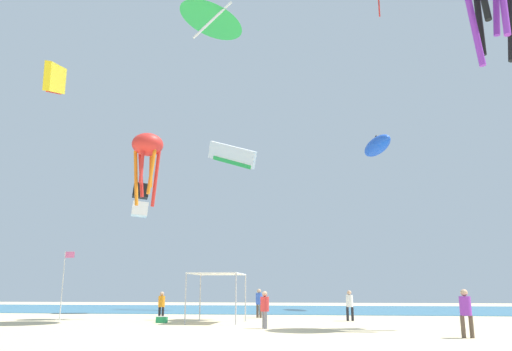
{
  "coord_description": "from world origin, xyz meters",
  "views": [
    {
      "loc": [
        3.86,
        -21.15,
        1.66
      ],
      "look_at": [
        -0.38,
        8.87,
        8.75
      ],
      "focal_mm": 34.8,
      "sensor_mm": 36.0,
      "label": 1
    }
  ],
  "objects_px": {
    "person_central": "(265,306)",
    "kite_delta_green": "(213,16)",
    "kite_octopus_red": "(147,148)",
    "canopy_tent": "(217,276)",
    "kite_inflatable_blue": "(377,146)",
    "person_leftmost": "(259,301)",
    "kite_parafoil_white": "(232,155)",
    "person_far_shore": "(350,303)",
    "cooler_box": "(162,320)",
    "banner_flag": "(64,279)",
    "person_near_tent": "(162,303)",
    "kite_box_black": "(140,200)",
    "kite_parafoil_yellow": "(56,79)",
    "person_rightmost": "(466,309)"
  },
  "relations": [
    {
      "from": "person_central",
      "to": "kite_delta_green",
      "type": "xyz_separation_m",
      "value": [
        -3.77,
        4.26,
        17.72
      ]
    },
    {
      "from": "kite_octopus_red",
      "to": "kite_delta_green",
      "type": "xyz_separation_m",
      "value": [
        4.85,
        -2.54,
        7.83
      ]
    },
    {
      "from": "canopy_tent",
      "to": "kite_inflatable_blue",
      "type": "relative_size",
      "value": 0.54
    },
    {
      "from": "person_leftmost",
      "to": "kite_parafoil_white",
      "type": "relative_size",
      "value": 0.34
    },
    {
      "from": "canopy_tent",
      "to": "kite_octopus_red",
      "type": "xyz_separation_m",
      "value": [
        -5.55,
        3.09,
        8.4
      ]
    },
    {
      "from": "person_leftmost",
      "to": "kite_octopus_red",
      "type": "height_order",
      "value": "kite_octopus_red"
    },
    {
      "from": "person_far_shore",
      "to": "cooler_box",
      "type": "height_order",
      "value": "person_far_shore"
    },
    {
      "from": "kite_octopus_red",
      "to": "person_far_shore",
      "type": "bearing_deg",
      "value": 96.95
    },
    {
      "from": "person_far_shore",
      "to": "kite_parafoil_white",
      "type": "relative_size",
      "value": 0.32
    },
    {
      "from": "kite_parafoil_white",
      "to": "canopy_tent",
      "type": "bearing_deg",
      "value": -58.65
    },
    {
      "from": "banner_flag",
      "to": "kite_inflatable_blue",
      "type": "relative_size",
      "value": 0.68
    },
    {
      "from": "banner_flag",
      "to": "kite_inflatable_blue",
      "type": "distance_m",
      "value": 31.67
    },
    {
      "from": "person_near_tent",
      "to": "kite_box_black",
      "type": "height_order",
      "value": "kite_box_black"
    },
    {
      "from": "cooler_box",
      "to": "banner_flag",
      "type": "bearing_deg",
      "value": 175.23
    },
    {
      "from": "kite_parafoil_white",
      "to": "kite_parafoil_yellow",
      "type": "bearing_deg",
      "value": -83.52
    },
    {
      "from": "person_rightmost",
      "to": "kite_inflatable_blue",
      "type": "relative_size",
      "value": 0.3
    },
    {
      "from": "person_central",
      "to": "kite_octopus_red",
      "type": "relative_size",
      "value": 0.34
    },
    {
      "from": "banner_flag",
      "to": "kite_octopus_red",
      "type": "xyz_separation_m",
      "value": [
        3.51,
        2.86,
        8.54
      ]
    },
    {
      "from": "kite_octopus_red",
      "to": "kite_box_black",
      "type": "distance_m",
      "value": 8.76
    },
    {
      "from": "person_near_tent",
      "to": "kite_inflatable_blue",
      "type": "relative_size",
      "value": 0.28
    },
    {
      "from": "person_leftmost",
      "to": "kite_delta_green",
      "type": "xyz_separation_m",
      "value": [
        -2.24,
        -5.14,
        17.64
      ]
    },
    {
      "from": "kite_octopus_red",
      "to": "kite_inflatable_blue",
      "type": "distance_m",
      "value": 24.73
    },
    {
      "from": "kite_delta_green",
      "to": "person_far_shore",
      "type": "bearing_deg",
      "value": -86.38
    },
    {
      "from": "person_central",
      "to": "person_far_shore",
      "type": "relative_size",
      "value": 0.97
    },
    {
      "from": "person_far_shore",
      "to": "kite_octopus_red",
      "type": "height_order",
      "value": "kite_octopus_red"
    },
    {
      "from": "person_leftmost",
      "to": "kite_parafoil_yellow",
      "type": "xyz_separation_m",
      "value": [
        -10.61,
        -8.3,
        12.41
      ]
    },
    {
      "from": "person_rightmost",
      "to": "person_far_shore",
      "type": "height_order",
      "value": "person_rightmost"
    },
    {
      "from": "person_far_shore",
      "to": "kite_inflatable_blue",
      "type": "height_order",
      "value": "kite_inflatable_blue"
    },
    {
      "from": "cooler_box",
      "to": "kite_box_black",
      "type": "xyz_separation_m",
      "value": [
        -5.97,
        11.21,
        8.72
      ]
    },
    {
      "from": "person_near_tent",
      "to": "cooler_box",
      "type": "bearing_deg",
      "value": -40.6
    },
    {
      "from": "person_central",
      "to": "person_rightmost",
      "type": "height_order",
      "value": "person_rightmost"
    },
    {
      "from": "person_rightmost",
      "to": "kite_inflatable_blue",
      "type": "bearing_deg",
      "value": -99.0
    },
    {
      "from": "person_rightmost",
      "to": "kite_delta_green",
      "type": "height_order",
      "value": "kite_delta_green"
    },
    {
      "from": "kite_inflatable_blue",
      "to": "kite_box_black",
      "type": "bearing_deg",
      "value": 100.11
    },
    {
      "from": "cooler_box",
      "to": "kite_parafoil_white",
      "type": "relative_size",
      "value": 0.11
    },
    {
      "from": "kite_parafoil_yellow",
      "to": "cooler_box",
      "type": "bearing_deg",
      "value": 89.73
    },
    {
      "from": "kite_parafoil_white",
      "to": "kite_inflatable_blue",
      "type": "relative_size",
      "value": 0.92
    },
    {
      "from": "kite_parafoil_yellow",
      "to": "person_central",
      "type": "bearing_deg",
      "value": 63.67
    },
    {
      "from": "person_leftmost",
      "to": "kite_box_black",
      "type": "distance_m",
      "value": 14.08
    },
    {
      "from": "person_near_tent",
      "to": "person_central",
      "type": "height_order",
      "value": "person_central"
    },
    {
      "from": "person_near_tent",
      "to": "kite_inflatable_blue",
      "type": "bearing_deg",
      "value": 80.45
    },
    {
      "from": "cooler_box",
      "to": "person_central",
      "type": "bearing_deg",
      "value": -29.67
    },
    {
      "from": "kite_inflatable_blue",
      "to": "kite_parafoil_yellow",
      "type": "relative_size",
      "value": 1.14
    },
    {
      "from": "person_central",
      "to": "kite_parafoil_yellow",
      "type": "relative_size",
      "value": 0.33
    },
    {
      "from": "person_near_tent",
      "to": "kite_inflatable_blue",
      "type": "distance_m",
      "value": 27.86
    },
    {
      "from": "person_far_shore",
      "to": "banner_flag",
      "type": "bearing_deg",
      "value": -13.23
    },
    {
      "from": "kite_inflatable_blue",
      "to": "kite_parafoil_yellow",
      "type": "distance_m",
      "value": 30.95
    },
    {
      "from": "kite_box_black",
      "to": "kite_delta_green",
      "type": "distance_m",
      "value": 16.48
    },
    {
      "from": "person_leftmost",
      "to": "kite_octopus_red",
      "type": "xyz_separation_m",
      "value": [
        -7.09,
        -2.59,
        9.81
      ]
    },
    {
      "from": "person_leftmost",
      "to": "person_far_shore",
      "type": "distance_m",
      "value": 6.28
    }
  ]
}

